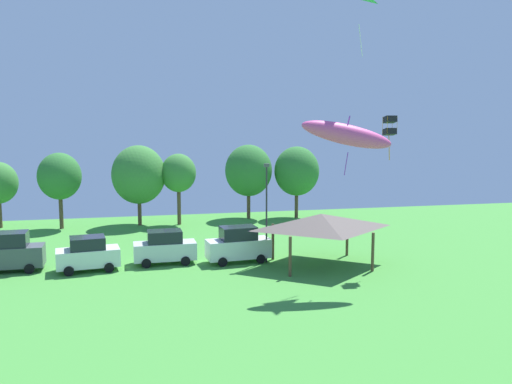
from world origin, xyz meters
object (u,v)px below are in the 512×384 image
parked_car_leftmost (9,252)px  treeline_tree_6 (297,171)px  kite_flying_2 (390,126)px  parked_car_third_from_left (165,247)px  treeline_tree_5 (249,171)px  treeline_tree_2 (59,176)px  park_pavilion (321,221)px  treeline_tree_3 (139,175)px  parked_car_rightmost_in_row (238,245)px  treeline_tree_4 (178,173)px  kite_flying_3 (347,135)px  light_post_1 (267,208)px  parked_car_second_from_left (88,254)px  kite_flying_5 (351,11)px

parked_car_leftmost → treeline_tree_6: (24.50, 15.64, 3.58)m
kite_flying_2 → treeline_tree_6: size_ratio=0.40×
parked_car_leftmost → treeline_tree_6: 29.28m
parked_car_third_from_left → treeline_tree_5: 19.49m
kite_flying_2 → treeline_tree_2: size_ratio=0.42×
park_pavilion → treeline_tree_3: bearing=123.9°
parked_car_rightmost_in_row → treeline_tree_4: (-2.92, 15.40, 3.75)m
kite_flying_3 → kite_flying_2: bearing=36.0°
kite_flying_2 → light_post_1: bearing=157.9°
kite_flying_2 → parked_car_second_from_left: bearing=169.9°
light_post_1 → treeline_tree_4: light_post_1 is taller
kite_flying_3 → treeline_tree_5: (-0.93, 23.95, -4.12)m
park_pavilion → treeline_tree_2: (-19.19, 17.70, 1.81)m
parked_car_second_from_left → parked_car_rightmost_in_row: parked_car_rightmost_in_row is taller
kite_flying_2 → treeline_tree_2: bearing=140.6°
parked_car_third_from_left → treeline_tree_5: size_ratio=0.57×
kite_flying_5 → park_pavilion: (-1.68, 0.43, -13.92)m
kite_flying_2 → treeline_tree_5: size_ratio=0.39×
park_pavilion → treeline_tree_3: treeline_tree_3 is taller
parked_car_leftmost → parked_car_third_from_left: size_ratio=1.03×
parked_car_rightmost_in_row → park_pavilion: park_pavilion is taller
kite_flying_5 → parked_car_second_from_left: kite_flying_5 is taller
kite_flying_3 → kite_flying_5: kite_flying_5 is taller
treeline_tree_2 → treeline_tree_5: size_ratio=0.93×
kite_flying_3 → parked_car_third_from_left: size_ratio=1.33×
kite_flying_2 → treeline_tree_5: bearing=104.0°
parked_car_rightmost_in_row → kite_flying_5: bearing=-25.4°
parked_car_second_from_left → treeline_tree_5: size_ratio=0.56×
kite_flying_5 → treeline_tree_3: size_ratio=0.42×
treeline_tree_5 → treeline_tree_3: bearing=-172.7°
kite_flying_3 → treeline_tree_5: kite_flying_3 is taller
parked_car_leftmost → treeline_tree_6: bearing=31.0°
treeline_tree_5 → treeline_tree_2: bearing=-174.7°
light_post_1 → treeline_tree_4: (-4.85, 15.87, 1.09)m
kite_flying_3 → treeline_tree_2: (-19.07, 22.28, -4.18)m
kite_flying_5 → light_post_1: size_ratio=0.46×
treeline_tree_2 → treeline_tree_5: 18.22m
parked_car_leftmost → treeline_tree_5: treeline_tree_5 is taller
parked_car_leftmost → parked_car_rightmost_in_row: parked_car_leftmost is taller
parked_car_leftmost → parked_car_rightmost_in_row: size_ratio=0.96×
parked_car_third_from_left → treeline_tree_3: 15.75m
treeline_tree_5 → kite_flying_2: bearing=-76.0°
parked_car_leftmost → treeline_tree_6: size_ratio=0.60×
light_post_1 → park_pavilion: bearing=-24.9°
treeline_tree_4 → treeline_tree_6: treeline_tree_6 is taller
kite_flying_3 → parked_car_leftmost: size_ratio=1.30×
parked_car_rightmost_in_row → treeline_tree_6: bearing=54.9°
kite_flying_5 → treeline_tree_3: (-13.73, 18.39, -12.12)m
park_pavilion → parked_car_rightmost_in_row: bearing=158.9°
parked_car_leftmost → treeline_tree_2: treeline_tree_2 is taller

